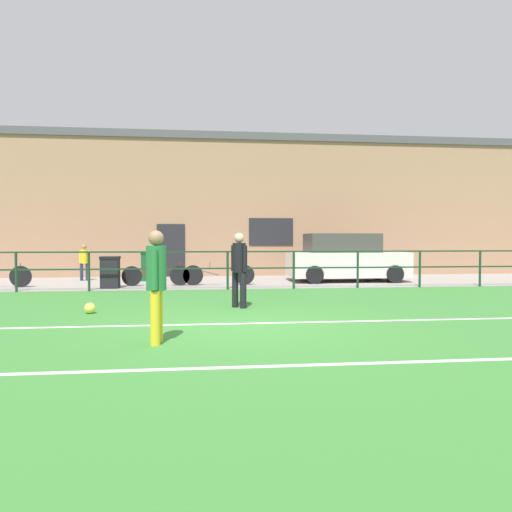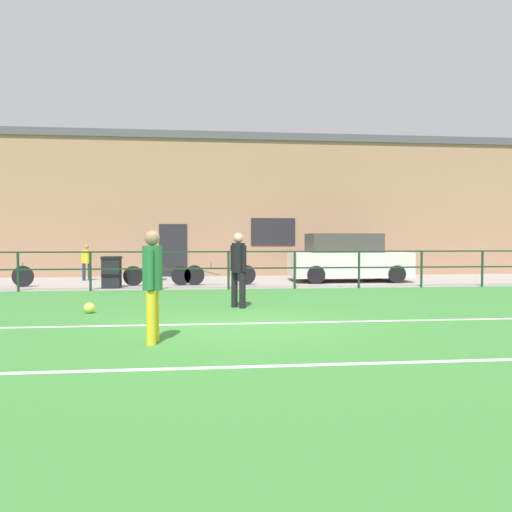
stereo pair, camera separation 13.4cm
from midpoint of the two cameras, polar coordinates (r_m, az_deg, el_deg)
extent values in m
cube|color=#387A33|center=(8.48, -0.90, -8.31)|extent=(60.00, 44.00, 0.04)
cube|color=white|center=(8.63, -0.99, -7.98)|extent=(36.00, 0.11, 0.00)
cube|color=white|center=(5.81, 1.55, -12.92)|extent=(36.00, 0.11, 0.00)
cube|color=gray|center=(16.89, -3.44, -3.07)|extent=(48.00, 5.00, 0.02)
cylinder|color=#193823|center=(15.27, -26.11, -1.67)|extent=(0.07, 0.07, 1.15)
cylinder|color=#193823|center=(14.70, -18.77, -1.71)|extent=(0.07, 0.07, 1.15)
cylinder|color=#193823|center=(14.39, -10.98, -1.72)|extent=(0.07, 0.07, 1.15)
cylinder|color=#193823|center=(14.36, -3.00, -1.69)|extent=(0.07, 0.07, 1.15)
cylinder|color=#193823|center=(14.60, 4.86, -1.64)|extent=(0.07, 0.07, 1.15)
cylinder|color=#193823|center=(15.10, 12.34, -1.56)|extent=(0.07, 0.07, 1.15)
cylinder|color=#193823|center=(15.84, 19.23, -1.46)|extent=(0.07, 0.07, 1.15)
cylinder|color=#193823|center=(16.79, 25.42, -1.35)|extent=(0.07, 0.07, 1.15)
cube|color=#193823|center=(14.33, -3.01, 0.51)|extent=(36.00, 0.04, 0.04)
cube|color=#193823|center=(14.35, -3.00, -1.47)|extent=(36.00, 0.04, 0.04)
cube|color=#A37A5B|center=(20.56, -3.90, 5.45)|extent=(28.00, 2.40, 5.48)
cube|color=#232328|center=(19.34, -9.58, 0.64)|extent=(1.10, 0.04, 2.10)
cube|color=#232328|center=(19.49, 2.24, 2.89)|extent=(1.80, 0.04, 1.10)
cube|color=#4C4C51|center=(20.93, -3.92, 13.38)|extent=(28.00, 2.56, 0.30)
cylinder|color=black|center=(10.46, -1.26, -4.09)|extent=(0.14, 0.14, 0.78)
cylinder|color=black|center=(10.63, -2.21, -4.00)|extent=(0.14, 0.14, 0.78)
cylinder|color=black|center=(10.49, -1.74, -0.19)|extent=(0.29, 0.29, 0.64)
sphere|color=tan|center=(10.48, -1.74, 2.15)|extent=(0.22, 0.22, 0.22)
cylinder|color=black|center=(10.37, -1.05, -0.32)|extent=(0.10, 0.10, 0.57)
cylinder|color=black|center=(10.61, -2.41, -0.27)|extent=(0.10, 0.10, 0.57)
cylinder|color=gold|center=(7.22, -11.42, -6.90)|extent=(0.14, 0.14, 0.77)
cylinder|color=gold|center=(6.99, -11.76, -7.20)|extent=(0.14, 0.14, 0.77)
cylinder|color=#237038|center=(7.03, -11.63, -1.38)|extent=(0.28, 0.28, 0.64)
sphere|color=#A37556|center=(7.02, -11.65, 2.09)|extent=(0.22, 0.22, 0.22)
cylinder|color=#237038|center=(7.20, -11.39, -1.44)|extent=(0.10, 0.10, 0.57)
cylinder|color=#237038|center=(6.86, -11.88, -1.61)|extent=(0.10, 0.10, 0.57)
sphere|color=#E5E04C|center=(10.32, -18.79, -5.84)|extent=(0.22, 0.22, 0.22)
cylinder|color=#232D4C|center=(18.29, -18.91, -1.78)|extent=(0.11, 0.11, 0.62)
cylinder|color=#232D4C|center=(18.30, -19.51, -1.79)|extent=(0.11, 0.11, 0.62)
cylinder|color=gold|center=(18.27, -19.23, -0.03)|extent=(0.23, 0.23, 0.51)
sphere|color=#A37556|center=(18.26, -19.24, 1.04)|extent=(0.17, 0.17, 0.17)
cylinder|color=gold|center=(18.26, -18.80, -0.07)|extent=(0.08, 0.08, 0.45)
cylinder|color=gold|center=(18.27, -19.66, -0.07)|extent=(0.08, 0.08, 0.45)
cube|color=silver|center=(17.29, 11.14, -0.98)|extent=(4.08, 1.85, 0.86)
cube|color=#43413E|center=(17.21, 10.51, 1.53)|extent=(2.45, 1.55, 0.65)
cylinder|color=black|center=(16.09, 7.33, -2.22)|extent=(0.60, 0.18, 0.60)
cylinder|color=black|center=(16.94, 16.51, -2.08)|extent=(0.60, 0.18, 0.60)
cylinder|color=black|center=(17.81, 6.02, -1.81)|extent=(0.60, 0.18, 0.60)
cylinder|color=black|center=(18.59, 14.42, -1.70)|extent=(0.60, 0.18, 0.60)
cylinder|color=black|center=(16.52, -25.67, -2.19)|extent=(0.66, 0.04, 0.66)
cylinder|color=#234C99|center=(16.50, -25.69, -1.21)|extent=(0.03, 0.03, 0.28)
cylinder|color=black|center=(15.55, -7.07, -2.28)|extent=(0.65, 0.04, 0.65)
cylinder|color=black|center=(15.61, -0.98, -2.25)|extent=(0.65, 0.04, 0.65)
cube|color=#4C5156|center=(15.54, -4.02, -1.50)|extent=(1.29, 0.04, 0.04)
cube|color=#4C5156|center=(15.54, -5.54, -1.89)|extent=(0.81, 0.03, 0.23)
cylinder|color=#4C5156|center=(15.53, -5.09, -1.13)|extent=(0.03, 0.03, 0.20)
cylinder|color=#4C5156|center=(15.59, -0.98, -1.22)|extent=(0.03, 0.03, 0.28)
cylinder|color=black|center=(15.71, -14.09, -2.31)|extent=(0.63, 0.04, 0.63)
cylinder|color=black|center=(15.57, -8.61, -2.31)|extent=(0.63, 0.04, 0.63)
cube|color=maroon|center=(15.61, -11.37, -1.56)|extent=(1.17, 0.04, 0.04)
cube|color=maroon|center=(15.65, -12.73, -1.94)|extent=(0.73, 0.03, 0.23)
cylinder|color=maroon|center=(15.63, -12.33, -1.20)|extent=(0.03, 0.03, 0.20)
cylinder|color=maroon|center=(15.55, -8.61, -1.30)|extent=(0.03, 0.03, 0.28)
cube|color=black|center=(15.25, -16.48, -1.99)|extent=(0.53, 0.44, 0.88)
cube|color=black|center=(15.22, -16.50, -0.19)|extent=(0.56, 0.47, 0.08)
cube|color=#194C28|center=(17.56, -11.99, -1.30)|extent=(0.59, 0.49, 0.96)
cube|color=#143D20|center=(17.54, -12.00, 0.40)|extent=(0.62, 0.53, 0.08)
camera|label=1|loc=(0.07, -89.68, 0.01)|focal=33.79mm
camera|label=2|loc=(0.07, 90.32, -0.01)|focal=33.79mm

